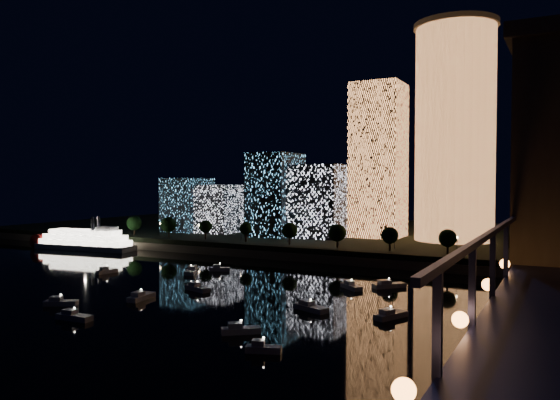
{
  "coord_description": "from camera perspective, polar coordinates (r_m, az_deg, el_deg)",
  "views": [
    {
      "loc": [
        66.37,
        -100.42,
        29.78
      ],
      "look_at": [
        -16.6,
        55.0,
        23.63
      ],
      "focal_mm": 35.0,
      "sensor_mm": 36.0,
      "label": 1
    }
  ],
  "objects": [
    {
      "name": "midrise_blocks",
      "position": [
        252.97,
        -2.2,
        -0.13
      ],
      "size": [
        89.88,
        26.54,
        37.34
      ],
      "color": "white",
      "rests_on": "far_bank"
    },
    {
      "name": "truss_bridge",
      "position": [
        105.02,
        27.24,
        -5.63
      ],
      "size": [
        13.0,
        266.0,
        50.0
      ],
      "color": "#181E4E",
      "rests_on": "ground"
    },
    {
      "name": "street_lamps",
      "position": [
        219.78,
        0.79,
        -3.42
      ],
      "size": [
        132.7,
        0.7,
        5.65
      ],
      "color": "black",
      "rests_on": "far_bank"
    },
    {
      "name": "tower_cylindrical",
      "position": [
        238.37,
        17.8,
        6.75
      ],
      "size": [
        34.0,
        34.0,
        89.54
      ],
      "color": "#FF9851",
      "rests_on": "far_bank"
    },
    {
      "name": "riverboat",
      "position": [
        252.81,
        -20.08,
        -4.01
      ],
      "size": [
        50.5,
        16.38,
        14.95
      ],
      "color": "silver",
      "rests_on": "ground"
    },
    {
      "name": "esplanade_trees",
      "position": [
        216.19,
        -0.85,
        -3.13
      ],
      "size": [
        165.96,
        6.93,
        8.96
      ],
      "color": "black",
      "rests_on": "far_bank"
    },
    {
      "name": "far_bank",
      "position": [
        270.12,
        13.76,
        -3.85
      ],
      "size": [
        420.0,
        160.0,
        5.0
      ],
      "primitive_type": "cube",
      "color": "black",
      "rests_on": "ground"
    },
    {
      "name": "ground",
      "position": [
        124.0,
        -5.32,
        -11.91
      ],
      "size": [
        520.0,
        520.0,
        0.0
      ],
      "primitive_type": "plane",
      "color": "black",
      "rests_on": "ground"
    },
    {
      "name": "tower_rectangular",
      "position": [
        246.02,
        10.25,
        4.09
      ],
      "size": [
        21.29,
        21.29,
        67.74
      ],
      "primitive_type": "cube",
      "color": "#FF9851",
      "rests_on": "far_bank"
    },
    {
      "name": "seawall",
      "position": [
        196.17,
        8.07,
        -6.31
      ],
      "size": [
        420.0,
        6.0,
        3.0
      ],
      "primitive_type": "cube",
      "color": "#6B5E4C",
      "rests_on": "ground"
    },
    {
      "name": "motorboats",
      "position": [
        143.13,
        -5.28,
        -9.69
      ],
      "size": [
        102.59,
        73.09,
        2.78
      ],
      "color": "silver",
      "rests_on": "ground"
    }
  ]
}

